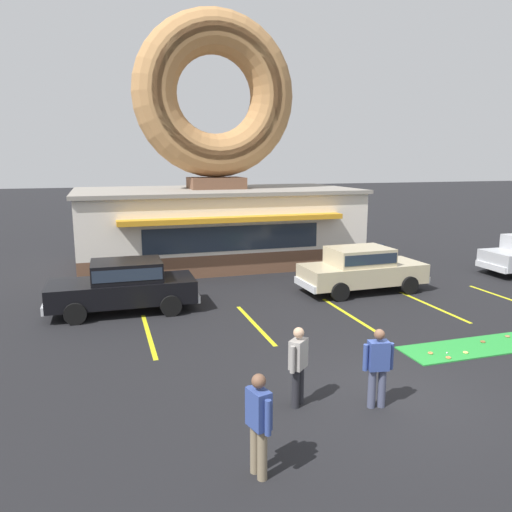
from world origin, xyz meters
The scene contains 20 objects.
ground_plane centered at (0.00, 0.00, 0.00)m, with size 160.00×160.00×0.00m, color black.
donut_shop_building centered at (-0.41, 13.94, 3.74)m, with size 12.30×6.75×10.96m.
putting_mat centered at (3.81, 1.61, 0.01)m, with size 4.72×1.20×0.03m, color green.
mini_donut_near_left centered at (4.70, 1.93, 0.05)m, with size 0.13×0.13×0.04m, color #A5724C.
mini_donut_near_right centered at (2.25, 1.18, 0.05)m, with size 0.13×0.13×0.04m, color #D17F47.
mini_donut_mid_left centered at (3.79, 1.80, 0.05)m, with size 0.13×0.13×0.04m, color brown.
mini_donut_mid_centre centered at (2.02, 1.55, 0.05)m, with size 0.13×0.13×0.04m, color #D17F47.
mini_donut_far_left centered at (2.86, 1.33, 0.05)m, with size 0.13×0.13×0.04m, color #E5C666.
golf_ball centered at (2.41, 1.43, 0.05)m, with size 0.04×0.04×0.04m, color white.
car_black centered at (-4.86, 7.40, 0.87)m, with size 4.58×2.01×1.60m.
car_champagne centered at (3.33, 7.35, 0.87)m, with size 4.60×2.07×1.60m.
pedestrian_blue_sweater_man centered at (-2.00, 0.17, 0.87)m, with size 0.47×0.43×1.57m.
pedestrian_hooded_kid centered at (-0.59, -0.33, 0.86)m, with size 0.59×0.30×1.56m.
pedestrian_leather_jacket_man centered at (-3.38, -1.68, 0.90)m, with size 0.33×0.58×1.63m.
trash_bin centered at (6.24, 11.03, 0.50)m, with size 0.57×0.57×0.97m.
parking_stripe_far_left centered at (-4.37, 5.00, 0.00)m, with size 0.12×3.60×0.01m, color yellow.
parking_stripe_left centered at (-1.37, 5.00, 0.00)m, with size 0.12×3.60×0.01m, color yellow.
parking_stripe_mid_left centered at (1.63, 5.00, 0.00)m, with size 0.12×3.60×0.01m, color yellow.
parking_stripe_centre centered at (4.63, 5.00, 0.00)m, with size 0.12×3.60×0.01m, color yellow.
parking_stripe_mid_right centered at (7.63, 5.00, 0.00)m, with size 0.12×3.60×0.01m, color yellow.
Camera 1 is at (-5.42, -8.08, 4.67)m, focal length 35.00 mm.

